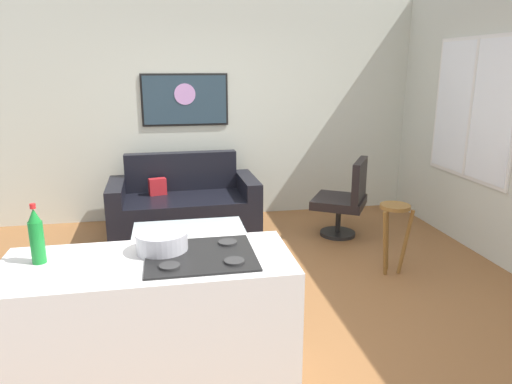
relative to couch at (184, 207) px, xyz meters
name	(u,v)px	position (x,y,z in m)	size (l,w,h in m)	color
ground	(247,300)	(0.45, -1.81, -0.32)	(6.40, 6.40, 0.04)	brown
back_wall	(215,110)	(0.45, 0.61, 1.10)	(6.40, 0.05, 2.80)	beige
couch	(184,207)	(0.00, 0.00, 0.00)	(1.74, 0.92, 0.91)	black
coffee_table	(189,233)	(0.00, -1.23, 0.11)	(1.04, 0.64, 0.45)	silver
armchair	(346,198)	(1.84, -0.51, 0.15)	(0.79, 0.80, 0.92)	black
bar_stool	(394,223)	(1.91, -1.55, 0.20)	(0.33, 0.32, 0.68)	brown
kitchen_counter	(153,334)	(-0.29, -2.99, 0.15)	(1.58, 0.66, 0.94)	white
soda_bottle	(37,237)	(-0.86, -2.91, 0.76)	(0.07, 0.07, 0.33)	#19842F
mixing_bowl	(162,242)	(-0.21, -2.87, 0.67)	(0.29, 0.29, 0.12)	silver
wall_painting	(185,100)	(0.08, 0.57, 1.23)	(1.07, 0.03, 0.64)	black
window	(472,109)	(3.04, -0.91, 1.19)	(0.03, 1.36, 1.49)	silver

